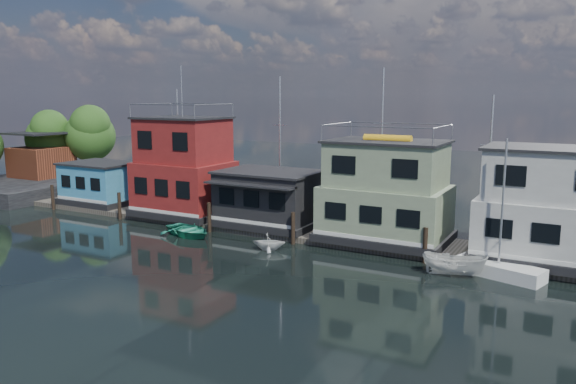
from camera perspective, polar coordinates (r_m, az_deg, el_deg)
The scene contains 14 objects.
ground at distance 32.59m, azimuth -12.02°, elevation -8.26°, with size 160.00×160.00×0.00m, color black.
dock at distance 41.96m, azimuth -1.29°, elevation -3.65°, with size 48.00×5.00×0.40m, color #595147.
houseboat_blue at distance 52.78m, azimuth -18.47°, elevation 0.87°, with size 6.40×4.90×3.66m.
houseboat_red at distance 46.04m, azimuth -10.51°, elevation 2.34°, with size 7.40×5.90×11.86m.
houseboat_dark at distance 41.73m, azimuth -1.91°, elevation -0.61°, with size 7.40×6.10×4.06m.
houseboat_green at distance 37.83m, azimuth 9.91°, elevation -0.11°, with size 8.40×5.90×7.03m.
houseboat_white at distance 35.94m, azimuth 25.16°, elevation -1.46°, with size 8.40×5.90×6.66m.
pilings at distance 39.60m, azimuth -3.74°, elevation -3.15°, with size 42.28×0.28×2.20m.
background_masts at distance 44.40m, azimuth 7.94°, elevation 4.02°, with size 36.40×0.16×12.00m.
shore at distance 64.71m, azimuth -23.70°, elevation 3.37°, with size 12.40×15.72×8.24m.
motorboat at distance 32.84m, azimuth 16.54°, elevation -7.06°, with size 1.33×3.54×1.37m, color silver.
day_sailer at distance 33.67m, azimuth 20.58°, elevation -7.30°, with size 5.13×2.95×7.68m.
dinghy_teal at distance 40.87m, azimuth -10.07°, elevation -3.83°, with size 2.99×4.19×0.87m, color #268C6E.
dinghy_white at distance 36.69m, azimuth -1.95°, elevation -5.06°, with size 1.84×2.13×1.12m, color silver.
Camera 1 is at (20.46, -23.29, 10.05)m, focal length 35.00 mm.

